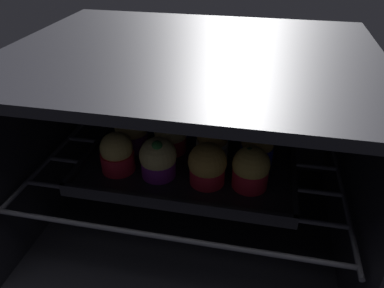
{
  "coord_description": "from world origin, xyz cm",
  "views": [
    {
      "loc": [
        11.84,
        -33.5,
        53.51
      ],
      "look_at": [
        0.0,
        23.19,
        17.25
      ],
      "focal_mm": 34.37,
      "sensor_mm": 36.0,
      "label": 1
    }
  ],
  "objects": [
    {
      "name": "muffin_row2_col0",
      "position": [
        -11.41,
        30.6,
        18.53
      ],
      "size": [
        6.21,
        6.21,
        7.13
      ],
      "color": "#1928B7",
      "rests_on": "baking_tray"
    },
    {
      "name": "muffin_row2_col2",
      "position": [
        3.85,
        30.53,
        18.33
      ],
      "size": [
        5.89,
        5.89,
        6.89
      ],
      "color": "#0C8C84",
      "rests_on": "baking_tray"
    },
    {
      "name": "muffin_row2_col1",
      "position": [
        -3.67,
        30.88,
        18.39
      ],
      "size": [
        6.0,
        6.0,
        6.88
      ],
      "color": "#1928B7",
      "rests_on": "baking_tray"
    },
    {
      "name": "muffin_row0_col2",
      "position": [
        4.25,
        15.16,
        18.57
      ],
      "size": [
        6.43,
        6.43,
        7.33
      ],
      "color": "red",
      "rests_on": "baking_tray"
    },
    {
      "name": "oven_rack",
      "position": [
        0.0,
        22.0,
        13.6
      ],
      "size": [
        54.8,
        42.0,
        0.8
      ],
      "color": "#51515B",
      "rests_on": "oven_cavity"
    },
    {
      "name": "muffin_row1_col0",
      "position": [
        -11.54,
        22.88,
        18.88
      ],
      "size": [
        6.29,
        6.29,
        7.76
      ],
      "color": "#7A238C",
      "rests_on": "baking_tray"
    },
    {
      "name": "muffin_row2_col3",
      "position": [
        11.68,
        31.2,
        18.72
      ],
      "size": [
        6.03,
        6.03,
        7.44
      ],
      "color": "silver",
      "rests_on": "baking_tray"
    },
    {
      "name": "muffin_row1_col2",
      "position": [
        3.83,
        22.85,
        18.57
      ],
      "size": [
        5.89,
        5.89,
        7.54
      ],
      "color": "silver",
      "rests_on": "baking_tray"
    },
    {
      "name": "baking_tray",
      "position": [
        0.0,
        23.19,
        14.68
      ],
      "size": [
        38.05,
        30.3,
        2.2
      ],
      "color": "black",
      "rests_on": "oven_rack"
    },
    {
      "name": "muffin_row0_col1",
      "position": [
        -4.21,
        15.4,
        18.54
      ],
      "size": [
        6.34,
        6.34,
        7.46
      ],
      "color": "#7A238C",
      "rests_on": "baking_tray"
    },
    {
      "name": "muffin_row1_col3",
      "position": [
        11.95,
        22.9,
        18.71
      ],
      "size": [
        6.01,
        6.01,
        7.44
      ],
      "color": "#1928B7",
      "rests_on": "baking_tray"
    },
    {
      "name": "muffin_row1_col1",
      "position": [
        -4.16,
        23.48,
        18.52
      ],
      "size": [
        6.21,
        6.21,
        7.32
      ],
      "color": "red",
      "rests_on": "baking_tray"
    },
    {
      "name": "muffin_row0_col3",
      "position": [
        11.3,
        15.61,
        18.64
      ],
      "size": [
        6.13,
        6.13,
        7.32
      ],
      "color": "red",
      "rests_on": "baking_tray"
    },
    {
      "name": "oven_cavity",
      "position": [
        0.0,
        26.25,
        17.0
      ],
      "size": [
        59.0,
        47.0,
        37.0
      ],
      "color": "black",
      "rests_on": "ground"
    },
    {
      "name": "muffin_row0_col0",
      "position": [
        -11.62,
        15.51,
        18.57
      ],
      "size": [
        5.89,
        5.89,
        7.29
      ],
      "color": "red",
      "rests_on": "baking_tray"
    }
  ]
}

